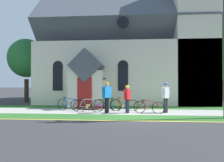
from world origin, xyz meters
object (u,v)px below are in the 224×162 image
object	(u,v)px
bicycle_yellow	(107,105)
yard_deciduous_tree	(27,58)
roadside_conifer	(221,48)
bicycle_green	(88,106)
cyclist_in_white_jersey	(127,97)
utility_pole	(223,14)
cyclist_in_yellow_jersey	(107,95)
church_sign	(91,88)
bicycle_blue	(69,104)
cyclist_in_green_jersey	(166,95)
bicycle_white	(124,105)
bicycle_red	(149,107)

from	to	relation	value
bicycle_yellow	yard_deciduous_tree	bearing A→B (deg)	146.30
roadside_conifer	yard_deciduous_tree	size ratio (longest dim) A/B	1.41
bicycle_green	roadside_conifer	bearing A→B (deg)	36.63
bicycle_green	cyclist_in_white_jersey	distance (m)	2.38
utility_pole	roadside_conifer	size ratio (longest dim) A/B	1.13
bicycle_green	bicycle_yellow	distance (m)	1.36
roadside_conifer	yard_deciduous_tree	distance (m)	18.21
bicycle_green	cyclist_in_yellow_jersey	bearing A→B (deg)	-14.03
church_sign	roadside_conifer	distance (m)	13.29
cyclist_in_white_jersey	roadside_conifer	size ratio (longest dim) A/B	0.19
bicycle_green	bicycle_blue	distance (m)	1.51
cyclist_in_white_jersey	roadside_conifer	bearing A→B (deg)	44.08
yard_deciduous_tree	bicycle_green	bearing A→B (deg)	-41.72
bicycle_yellow	cyclist_in_yellow_jersey	size ratio (longest dim) A/B	0.97
cyclist_in_yellow_jersey	roadside_conifer	world-z (taller)	roadside_conifer
church_sign	utility_pole	distance (m)	9.04
bicycle_blue	cyclist_in_green_jersey	size ratio (longest dim) A/B	0.97
bicycle_white	utility_pole	distance (m)	7.23
church_sign	cyclist_in_white_jersey	size ratio (longest dim) A/B	1.32
cyclist_in_yellow_jersey	yard_deciduous_tree	size ratio (longest dim) A/B	0.31
bicycle_yellow	church_sign	bearing A→B (deg)	132.01
cyclist_in_green_jersey	yard_deciduous_tree	xyz separation A→B (m)	(-11.50, 6.22, 2.99)
bicycle_green	church_sign	bearing A→B (deg)	96.07
bicycle_green	bicycle_blue	xyz separation A→B (m)	(-1.37, 0.64, -0.01)
bicycle_blue	bicycle_yellow	size ratio (longest dim) A/B	0.97
cyclist_in_white_jersey	cyclist_in_yellow_jersey	bearing A→B (deg)	-179.03
bicycle_red	bicycle_blue	distance (m)	4.95
bicycle_red	bicycle_white	size ratio (longest dim) A/B	0.98
bicycle_blue	cyclist_in_green_jersey	xyz separation A→B (m)	(5.87, -0.61, 0.64)
cyclist_in_yellow_jersey	roadside_conifer	size ratio (longest dim) A/B	0.22
bicycle_yellow	roadside_conifer	size ratio (longest dim) A/B	0.21
bicycle_green	roadside_conifer	world-z (taller)	roadside_conifer
bicycle_blue	roadside_conifer	size ratio (longest dim) A/B	0.20
bicycle_red	bicycle_white	world-z (taller)	bicycle_white
church_sign	bicycle_red	distance (m)	4.63
bicycle_red	cyclist_in_green_jersey	world-z (taller)	cyclist_in_green_jersey
cyclist_in_green_jersey	yard_deciduous_tree	bearing A→B (deg)	151.61
bicycle_red	bicycle_blue	bearing A→B (deg)	170.23
bicycle_red	roadside_conifer	distance (m)	12.27
cyclist_in_white_jersey	cyclist_in_green_jersey	size ratio (longest dim) A/B	0.92
cyclist_in_green_jersey	church_sign	bearing A→B (deg)	154.33
roadside_conifer	yard_deciduous_tree	bearing A→B (deg)	-173.74
church_sign	bicycle_white	xyz separation A→B (m)	(2.34, -1.54, -1.02)
cyclist_in_white_jersey	yard_deciduous_tree	xyz separation A→B (m)	(-9.31, 6.51, 3.09)
utility_pole	bicycle_blue	bearing A→B (deg)	165.50
bicycle_white	cyclist_in_green_jersey	size ratio (longest dim) A/B	1.01
bicycle_white	cyclist_in_white_jersey	size ratio (longest dim) A/B	1.09
church_sign	roadside_conifer	bearing A→B (deg)	27.64
bicycle_blue	bicycle_white	distance (m)	3.47
bicycle_white	roadside_conifer	size ratio (longest dim) A/B	0.21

